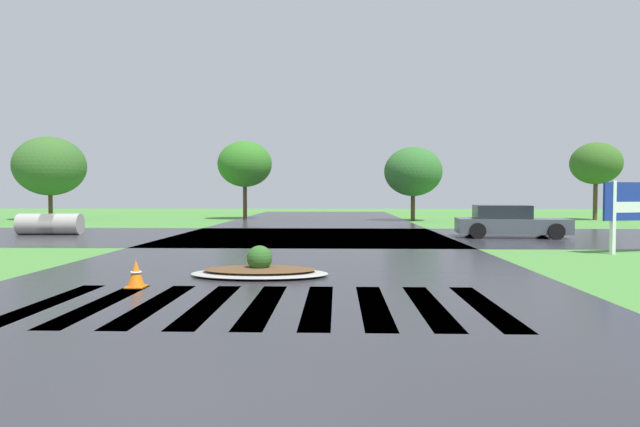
{
  "coord_description": "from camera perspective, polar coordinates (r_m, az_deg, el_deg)",
  "views": [
    {
      "loc": [
        1.21,
        -3.98,
        1.84
      ],
      "look_at": [
        0.73,
        11.28,
        1.27
      ],
      "focal_mm": 30.93,
      "sensor_mm": 36.0,
      "label": 1
    }
  ],
  "objects": [
    {
      "name": "crosswalk_stripes",
      "position": [
        9.19,
        -5.88,
        -9.38
      ],
      "size": [
        7.65,
        3.57,
        0.01
      ],
      "color": "white",
      "rests_on": "ground"
    },
    {
      "name": "asphalt_cross_road",
      "position": [
        23.33,
        -1.17,
        -2.37
      ],
      "size": [
        90.0,
        10.44,
        0.01
      ],
      "primitive_type": "cube",
      "color": "#2B2B30",
      "rests_on": "ground"
    },
    {
      "name": "asphalt_roadway",
      "position": [
        14.15,
        -3.13,
        -5.3
      ],
      "size": [
        11.6,
        80.0,
        0.01
      ],
      "primitive_type": "cube",
      "color": "#2B2B30",
      "rests_on": "ground"
    },
    {
      "name": "drainage_pipe_stack",
      "position": [
        27.02,
        -26.16,
        -0.99
      ],
      "size": [
        2.73,
        1.02,
        0.93
      ],
      "color": "#9E9B93",
      "rests_on": "ground"
    },
    {
      "name": "traffic_cone",
      "position": [
        11.32,
        -18.5,
        -5.98
      ],
      "size": [
        0.36,
        0.36,
        0.55
      ],
      "color": "orange",
      "rests_on": "ground"
    },
    {
      "name": "median_island",
      "position": [
        12.28,
        -6.28,
        -5.81
      ],
      "size": [
        3.04,
        1.63,
        0.68
      ],
      "color": "#9E9B93",
      "rests_on": "ground"
    },
    {
      "name": "background_treeline",
      "position": [
        37.91,
        -7.39,
        4.85
      ],
      "size": [
        41.23,
        5.92,
        5.69
      ],
      "color": "#4C3823",
      "rests_on": "ground"
    },
    {
      "name": "car_white_sedan",
      "position": [
        24.12,
        18.96,
        -0.86
      ],
      "size": [
        4.58,
        2.51,
        1.33
      ],
      "rotation": [
        0.0,
        0.0,
        -0.1
      ],
      "color": "#4C545B",
      "rests_on": "ground"
    }
  ]
}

